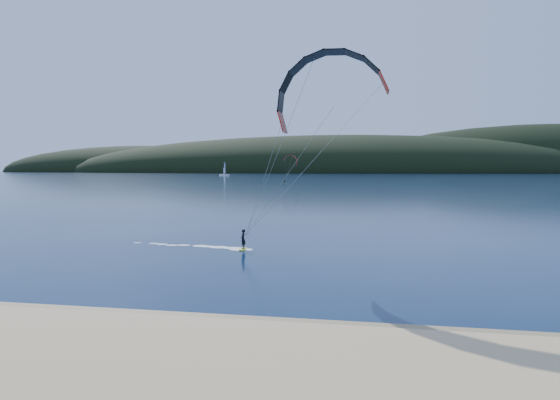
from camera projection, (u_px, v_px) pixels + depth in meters
The scene contains 6 objects.
ground at pixel (167, 366), 16.62m from camera, with size 1800.00×1800.00×0.00m, color #071638.
wet_sand at pixel (210, 323), 21.03m from camera, with size 220.00×2.50×0.10m.
headland at pixel (367, 173), 748.00m from camera, with size 1200.00×310.00×140.00m.
kitesurfer_near at pixel (328, 112), 34.83m from camera, with size 22.58×6.71×14.53m.
kitesurfer_far at pixel (290, 162), 212.16m from camera, with size 7.39×6.21×11.89m.
sailboat at pixel (224, 175), 431.90m from camera, with size 8.83×5.82×12.85m.
Camera 1 is at (6.69, -15.27, 6.66)m, focal length 31.71 mm.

